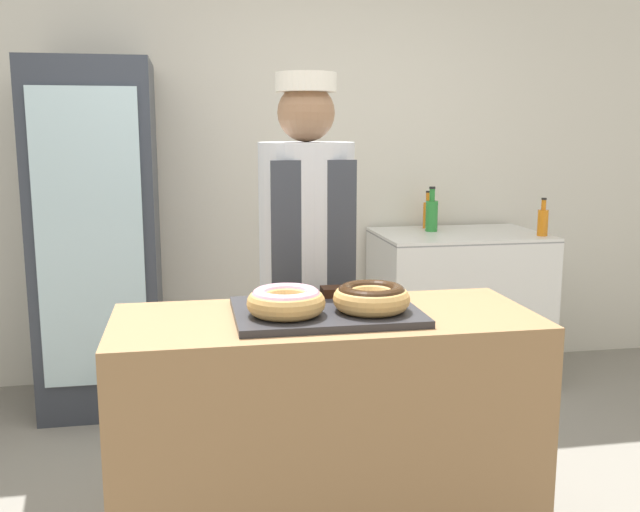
% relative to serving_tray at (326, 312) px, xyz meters
% --- Properties ---
extents(wall_back, '(8.00, 0.06, 2.70)m').
position_rel_serving_tray_xyz_m(wall_back, '(0.00, 2.13, 0.42)').
color(wall_back, silver).
rests_on(wall_back, ground_plane).
extents(display_counter, '(1.39, 0.58, 0.91)m').
position_rel_serving_tray_xyz_m(display_counter, '(0.00, 0.00, -0.47)').
color(display_counter, '#997047').
rests_on(display_counter, ground_plane).
extents(serving_tray, '(0.60, 0.44, 0.02)m').
position_rel_serving_tray_xyz_m(serving_tray, '(0.00, 0.00, 0.00)').
color(serving_tray, '#2D2D33').
rests_on(serving_tray, display_counter).
extents(donut_light_glaze, '(0.25, 0.25, 0.08)m').
position_rel_serving_tray_xyz_m(donut_light_glaze, '(-0.14, -0.06, 0.06)').
color(donut_light_glaze, tan).
rests_on(donut_light_glaze, serving_tray).
extents(donut_chocolate_glaze, '(0.25, 0.25, 0.08)m').
position_rel_serving_tray_xyz_m(donut_chocolate_glaze, '(0.14, -0.06, 0.06)').
color(donut_chocolate_glaze, tan).
rests_on(donut_chocolate_glaze, serving_tray).
extents(brownie_back_left, '(0.08, 0.08, 0.03)m').
position_rel_serving_tray_xyz_m(brownie_back_left, '(-0.06, 0.16, 0.03)').
color(brownie_back_left, black).
rests_on(brownie_back_left, serving_tray).
extents(brownie_back_right, '(0.08, 0.08, 0.03)m').
position_rel_serving_tray_xyz_m(brownie_back_right, '(0.06, 0.16, 0.03)').
color(brownie_back_right, black).
rests_on(brownie_back_right, serving_tray).
extents(baker_person, '(0.38, 0.38, 1.73)m').
position_rel_serving_tray_xyz_m(baker_person, '(0.03, 0.57, -0.01)').
color(baker_person, '#4C4C51').
rests_on(baker_person, ground_plane).
extents(beverage_fridge, '(0.63, 0.65, 1.87)m').
position_rel_serving_tray_xyz_m(beverage_fridge, '(-0.92, 1.73, 0.01)').
color(beverage_fridge, '#333842').
rests_on(beverage_fridge, ground_plane).
extents(chest_freezer, '(0.97, 0.67, 0.91)m').
position_rel_serving_tray_xyz_m(chest_freezer, '(1.15, 1.74, -0.47)').
color(chest_freezer, white).
rests_on(chest_freezer, ground_plane).
extents(bottle_orange, '(0.06, 0.06, 0.23)m').
position_rel_serving_tray_xyz_m(bottle_orange, '(1.03, 1.97, 0.07)').
color(bottle_orange, orange).
rests_on(bottle_orange, chest_freezer).
extents(bottle_orange_b, '(0.06, 0.06, 0.22)m').
position_rel_serving_tray_xyz_m(bottle_orange_b, '(1.57, 1.53, 0.07)').
color(bottle_orange_b, orange).
rests_on(bottle_orange_b, chest_freezer).
extents(bottle_green, '(0.07, 0.07, 0.27)m').
position_rel_serving_tray_xyz_m(bottle_green, '(1.00, 1.83, 0.09)').
color(bottle_green, '#2D8C38').
rests_on(bottle_green, chest_freezer).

